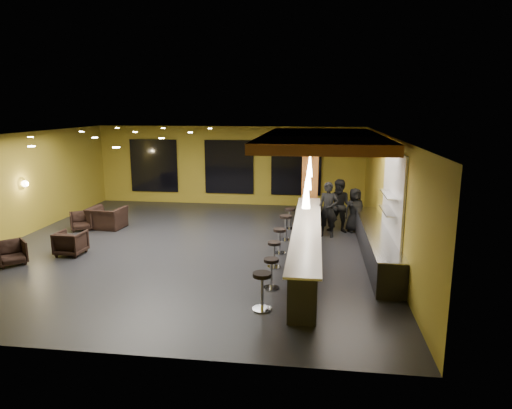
# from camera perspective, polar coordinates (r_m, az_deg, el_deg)

# --- Properties ---
(floor) EXTENTS (12.00, 13.00, 0.10)m
(floor) POSITION_cam_1_polar(r_m,az_deg,el_deg) (14.74, -8.02, -5.33)
(floor) COLOR black
(floor) RESTS_ON ground
(ceiling) EXTENTS (12.00, 13.00, 0.10)m
(ceiling) POSITION_cam_1_polar(r_m,az_deg,el_deg) (14.09, -8.46, 8.78)
(ceiling) COLOR black
(wall_back) EXTENTS (12.00, 0.10, 3.50)m
(wall_back) POSITION_cam_1_polar(r_m,az_deg,el_deg) (20.61, -3.33, 4.88)
(wall_back) COLOR olive
(wall_back) RESTS_ON floor
(wall_front) EXTENTS (12.00, 0.10, 3.50)m
(wall_front) POSITION_cam_1_polar(r_m,az_deg,el_deg) (8.39, -20.41, -6.66)
(wall_front) COLOR olive
(wall_front) RESTS_ON floor
(wall_left) EXTENTS (0.10, 13.00, 3.50)m
(wall_left) POSITION_cam_1_polar(r_m,az_deg,el_deg) (16.97, -28.32, 1.88)
(wall_left) COLOR olive
(wall_left) RESTS_ON floor
(wall_right) EXTENTS (0.10, 13.00, 3.50)m
(wall_right) POSITION_cam_1_polar(r_m,az_deg,el_deg) (13.96, 16.44, 0.92)
(wall_right) COLOR olive
(wall_right) RESTS_ON floor
(wood_soffit) EXTENTS (3.60, 8.00, 0.28)m
(wood_soffit) POSITION_cam_1_polar(r_m,az_deg,el_deg) (14.57, 8.16, 8.14)
(wood_soffit) COLOR #97542C
(wood_soffit) RESTS_ON ceiling
(window_left) EXTENTS (2.20, 0.06, 2.40)m
(window_left) POSITION_cam_1_polar(r_m,az_deg,el_deg) (21.45, -12.64, 4.76)
(window_left) COLOR black
(window_left) RESTS_ON wall_back
(window_center) EXTENTS (2.20, 0.06, 2.40)m
(window_center) POSITION_cam_1_polar(r_m,az_deg,el_deg) (20.51, -3.38, 4.70)
(window_center) COLOR black
(window_center) RESTS_ON wall_back
(window_right) EXTENTS (2.20, 0.06, 2.40)m
(window_right) POSITION_cam_1_polar(r_m,az_deg,el_deg) (20.17, 5.04, 4.55)
(window_right) COLOR black
(window_right) RESTS_ON wall_back
(tile_backsplash) EXTENTS (0.06, 3.20, 2.40)m
(tile_backsplash) POSITION_cam_1_polar(r_m,az_deg,el_deg) (12.92, 16.78, 1.17)
(tile_backsplash) COLOR white
(tile_backsplash) RESTS_ON wall_right
(bar_counter) EXTENTS (0.60, 8.00, 1.00)m
(bar_counter) POSITION_cam_1_polar(r_m,az_deg,el_deg) (13.11, 6.33, -4.99)
(bar_counter) COLOR black
(bar_counter) RESTS_ON floor
(bar_top) EXTENTS (0.78, 8.10, 0.05)m
(bar_top) POSITION_cam_1_polar(r_m,az_deg,el_deg) (12.97, 6.38, -2.77)
(bar_top) COLOR white
(bar_top) RESTS_ON bar_counter
(prep_counter) EXTENTS (0.70, 6.00, 0.86)m
(prep_counter) POSITION_cam_1_polar(r_m,az_deg,el_deg) (13.73, 14.77, -4.84)
(prep_counter) COLOR black
(prep_counter) RESTS_ON floor
(prep_top) EXTENTS (0.72, 6.00, 0.03)m
(prep_top) POSITION_cam_1_polar(r_m,az_deg,el_deg) (13.60, 14.88, -3.01)
(prep_top) COLOR silver
(prep_top) RESTS_ON prep_counter
(wall_shelf_lower) EXTENTS (0.30, 1.50, 0.03)m
(wall_shelf_lower) POSITION_cam_1_polar(r_m,az_deg,el_deg) (12.79, 16.19, -0.74)
(wall_shelf_lower) COLOR silver
(wall_shelf_lower) RESTS_ON wall_right
(wall_shelf_upper) EXTENTS (0.30, 1.50, 0.03)m
(wall_shelf_upper) POSITION_cam_1_polar(r_m,az_deg,el_deg) (12.70, 16.31, 1.24)
(wall_shelf_upper) COLOR silver
(wall_shelf_upper) RESTS_ON wall_right
(column) EXTENTS (0.60, 0.60, 3.50)m
(column) POSITION_cam_1_polar(r_m,az_deg,el_deg) (17.33, 6.78, 3.44)
(column) COLOR #A75E25
(column) RESTS_ON floor
(wall_sconce) EXTENTS (0.22, 0.22, 0.22)m
(wall_sconce) POSITION_cam_1_polar(r_m,az_deg,el_deg) (17.27, -26.93, 2.34)
(wall_sconce) COLOR #FFE5B2
(wall_sconce) RESTS_ON wall_left
(pendant_0) EXTENTS (0.20, 0.20, 0.70)m
(pendant_0) POSITION_cam_1_polar(r_m,az_deg,el_deg) (10.72, 6.31, 1.35)
(pendant_0) COLOR white
(pendant_0) RESTS_ON wood_soffit
(pendant_1) EXTENTS (0.20, 0.20, 0.70)m
(pendant_1) POSITION_cam_1_polar(r_m,az_deg,el_deg) (13.19, 6.57, 3.36)
(pendant_1) COLOR white
(pendant_1) RESTS_ON wood_soffit
(pendant_2) EXTENTS (0.20, 0.20, 0.70)m
(pendant_2) POSITION_cam_1_polar(r_m,az_deg,el_deg) (15.66, 6.74, 4.74)
(pendant_2) COLOR white
(pendant_2) RESTS_ON wood_soffit
(staff_a) EXTENTS (0.77, 0.59, 1.87)m
(staff_a) POSITION_cam_1_polar(r_m,az_deg,el_deg) (15.60, 9.00, -0.64)
(staff_a) COLOR black
(staff_a) RESTS_ON floor
(staff_b) EXTENTS (1.04, 0.89, 1.89)m
(staff_b) POSITION_cam_1_polar(r_m,az_deg,el_deg) (16.17, 10.50, -0.21)
(staff_b) COLOR black
(staff_b) RESTS_ON floor
(staff_c) EXTENTS (0.89, 0.74, 1.56)m
(staff_c) POSITION_cam_1_polar(r_m,az_deg,el_deg) (16.40, 12.22, -0.70)
(staff_c) COLOR black
(staff_c) RESTS_ON floor
(armchair_a) EXTENTS (1.03, 1.03, 0.67)m
(armchair_a) POSITION_cam_1_polar(r_m,az_deg,el_deg) (14.54, -28.27, -5.35)
(armchair_a) COLOR black
(armchair_a) RESTS_ON floor
(armchair_b) EXTENTS (0.79, 0.82, 0.72)m
(armchair_b) POSITION_cam_1_polar(r_m,az_deg,el_deg) (14.74, -22.14, -4.46)
(armchair_b) COLOR black
(armchair_b) RESTS_ON floor
(armchair_c) EXTENTS (0.97, 0.98, 0.65)m
(armchair_c) POSITION_cam_1_polar(r_m,az_deg,el_deg) (17.53, -21.05, -1.94)
(armchair_c) COLOR black
(armchair_c) RESTS_ON floor
(armchair_d) EXTENTS (1.30, 1.16, 0.78)m
(armchair_d) POSITION_cam_1_polar(r_m,az_deg,el_deg) (17.41, -18.16, -1.60)
(armchair_d) COLOR black
(armchair_d) RESTS_ON floor
(bar_stool_0) EXTENTS (0.43, 0.43, 0.85)m
(bar_stool_0) POSITION_cam_1_polar(r_m,az_deg,el_deg) (10.01, 0.76, -10.18)
(bar_stool_0) COLOR silver
(bar_stool_0) RESTS_ON floor
(bar_stool_1) EXTENTS (0.39, 0.39, 0.76)m
(bar_stool_1) POSITION_cam_1_polar(r_m,az_deg,el_deg) (11.14, 1.92, -8.12)
(bar_stool_1) COLOR silver
(bar_stool_1) RESTS_ON floor
(bar_stool_2) EXTENTS (0.37, 0.37, 0.73)m
(bar_stool_2) POSITION_cam_1_polar(r_m,az_deg,el_deg) (12.56, 2.28, -5.84)
(bar_stool_2) COLOR silver
(bar_stool_2) RESTS_ON floor
(bar_stool_3) EXTENTS (0.39, 0.39, 0.77)m
(bar_stool_3) POSITION_cam_1_polar(r_m,az_deg,el_deg) (13.72, 2.95, -4.17)
(bar_stool_3) COLOR silver
(bar_stool_3) RESTS_ON floor
(bar_stool_4) EXTENTS (0.43, 0.43, 0.85)m
(bar_stool_4) POSITION_cam_1_polar(r_m,az_deg,el_deg) (15.06, 3.73, -2.50)
(bar_stool_4) COLOR silver
(bar_stool_4) RESTS_ON floor
(bar_stool_5) EXTENTS (0.39, 0.39, 0.77)m
(bar_stool_5) POSITION_cam_1_polar(r_m,az_deg,el_deg) (16.48, 4.23, -1.43)
(bar_stool_5) COLOR silver
(bar_stool_5) RESTS_ON floor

